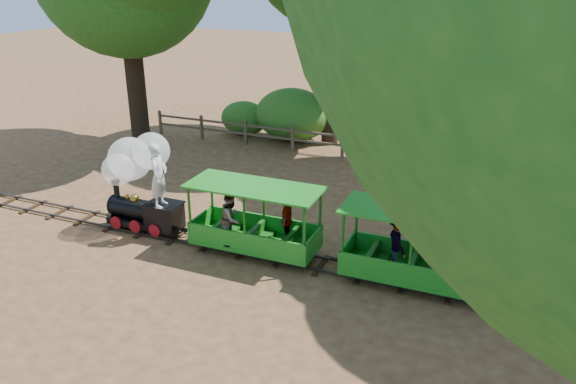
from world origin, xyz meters
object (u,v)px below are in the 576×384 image
at_px(carriage_rear, 415,255).
at_px(fence, 369,145).
at_px(carriage_front, 254,225).
at_px(locomotive, 138,175).

bearing_deg(carriage_rear, fence, 111.72).
bearing_deg(carriage_rear, carriage_front, -179.19).
relative_size(carriage_front, fence, 0.18).
bearing_deg(carriage_front, carriage_rear, 0.81).
bearing_deg(fence, carriage_front, -95.15).
distance_m(locomotive, carriage_rear, 7.34).
relative_size(carriage_front, carriage_rear, 1.00).
xyz_separation_m(locomotive, carriage_front, (3.39, -0.10, -0.79)).
bearing_deg(locomotive, carriage_front, -1.65).
distance_m(locomotive, carriage_front, 3.49).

